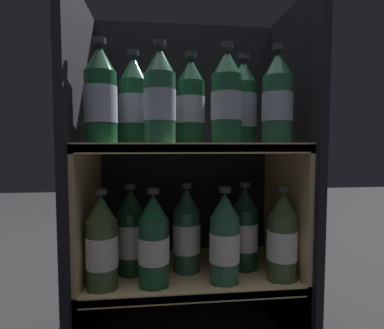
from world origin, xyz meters
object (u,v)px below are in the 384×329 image
(bottle_upper_front_0, at_px, (101,98))
(bottle_lower_back_2, at_px, (244,230))
(bottle_upper_front_1, at_px, (160,99))
(bottle_lower_front_1, at_px, (154,243))
(bottle_upper_front_3, at_px, (277,101))
(bottle_upper_back_0, at_px, (134,103))
(bottle_lower_front_0, at_px, (102,245))
(bottle_lower_back_0, at_px, (131,234))
(bottle_upper_front_2, at_px, (227,100))
(bottle_upper_back_1, at_px, (190,104))
(bottle_lower_front_3, at_px, (282,238))
(bottle_lower_back_1, at_px, (187,232))
(bottle_upper_back_2, at_px, (243,105))
(bottle_lower_front_2, at_px, (225,240))

(bottle_upper_front_0, xyz_separation_m, bottle_lower_back_2, (0.37, 0.08, -0.35))
(bottle_upper_front_1, relative_size, bottle_lower_front_1, 1.00)
(bottle_upper_front_3, distance_m, bottle_upper_back_0, 0.37)
(bottle_lower_front_0, distance_m, bottle_lower_back_0, 0.10)
(bottle_upper_front_2, xyz_separation_m, bottle_upper_back_1, (-0.08, 0.08, -0.00))
(bottle_upper_front_2, xyz_separation_m, bottle_lower_back_0, (-0.24, 0.08, -0.35))
(bottle_lower_back_0, bearing_deg, bottle_upper_front_3, -12.84)
(bottle_lower_front_3, bearing_deg, bottle_upper_back_0, 167.43)
(bottle_upper_back_0, bearing_deg, bottle_upper_front_3, -13.21)
(bottle_upper_front_3, relative_size, bottle_lower_back_1, 1.00)
(bottle_upper_front_2, xyz_separation_m, bottle_upper_back_0, (-0.23, 0.08, -0.00))
(bottle_lower_back_1, bearing_deg, bottle_lower_front_0, -158.31)
(bottle_lower_back_0, bearing_deg, bottle_upper_front_2, -19.28)
(bottle_upper_front_0, relative_size, bottle_lower_front_0, 1.00)
(bottle_upper_front_1, relative_size, bottle_upper_back_2, 1.00)
(bottle_upper_back_0, distance_m, bottle_upper_back_2, 0.29)
(bottle_upper_front_1, bearing_deg, bottle_upper_back_0, 129.22)
(bottle_upper_back_1, height_order, bottle_lower_back_1, bottle_upper_back_1)
(bottle_upper_front_1, relative_size, bottle_lower_front_3, 1.00)
(bottle_lower_back_1, bearing_deg, bottle_lower_front_3, -19.46)
(bottle_upper_back_2, xyz_separation_m, bottle_lower_front_0, (-0.37, -0.08, -0.35))
(bottle_lower_front_1, distance_m, bottle_lower_back_1, 0.12)
(bottle_upper_back_2, xyz_separation_m, bottle_lower_front_2, (-0.07, -0.08, -0.35))
(bottle_upper_front_1, distance_m, bottle_lower_front_2, 0.38)
(bottle_upper_front_0, relative_size, bottle_lower_front_3, 1.00)
(bottle_lower_front_3, bearing_deg, bottle_lower_front_1, 180.00)
(bottle_upper_back_0, height_order, bottle_upper_back_2, same)
(bottle_upper_back_1, xyz_separation_m, bottle_lower_back_1, (-0.01, 0.00, -0.35))
(bottle_lower_back_2, bearing_deg, bottle_lower_back_1, 180.00)
(bottle_lower_front_1, distance_m, bottle_lower_front_2, 0.18)
(bottle_lower_front_3, relative_size, bottle_lower_back_1, 1.00)
(bottle_upper_front_1, bearing_deg, bottle_upper_front_0, 180.00)
(bottle_lower_front_1, bearing_deg, bottle_lower_back_2, 18.51)
(bottle_upper_back_0, height_order, bottle_lower_front_2, bottle_upper_back_0)
(bottle_lower_front_0, distance_m, bottle_lower_back_1, 0.23)
(bottle_upper_front_1, height_order, bottle_lower_back_0, bottle_upper_front_1)
(bottle_lower_front_1, relative_size, bottle_lower_back_1, 1.00)
(bottle_upper_back_1, bearing_deg, bottle_upper_front_3, -21.91)
(bottle_lower_front_0, bearing_deg, bottle_upper_back_0, 49.34)
(bottle_upper_back_1, bearing_deg, bottle_lower_front_1, -139.41)
(bottle_upper_back_2, height_order, bottle_lower_front_0, bottle_upper_back_2)
(bottle_lower_front_3, xyz_separation_m, bottle_lower_back_1, (-0.24, 0.08, -0.00))
(bottle_lower_front_2, distance_m, bottle_lower_back_2, 0.11)
(bottle_upper_front_1, xyz_separation_m, bottle_lower_front_1, (-0.02, 0.00, -0.35))
(bottle_lower_front_1, bearing_deg, bottle_lower_front_2, -0.00)
(bottle_lower_front_0, bearing_deg, bottle_lower_back_2, 12.65)
(bottle_upper_front_1, distance_m, bottle_lower_front_3, 0.47)
(bottle_upper_back_1, bearing_deg, bottle_lower_back_2, 0.00)
(bottle_upper_front_2, distance_m, bottle_upper_back_1, 0.12)
(bottle_upper_front_3, bearing_deg, bottle_upper_back_1, 158.09)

